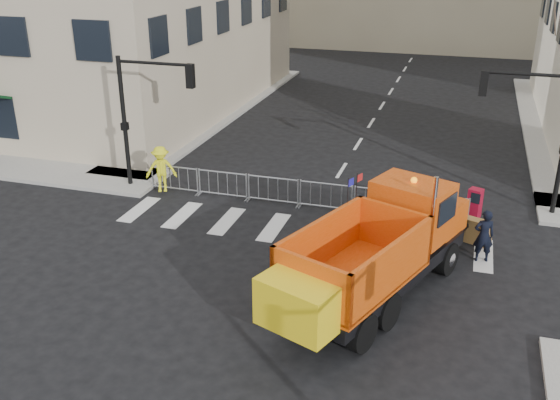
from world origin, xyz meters
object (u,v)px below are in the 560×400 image
(plow_truck, at_px, (376,250))
(cop_a, at_px, (484,236))
(cop_c, at_px, (403,223))
(worker, at_px, (161,169))
(cop_b, at_px, (449,206))
(newspaper_box, at_px, (475,203))

(plow_truck, height_order, cop_a, plow_truck)
(plow_truck, relative_size, cop_c, 5.06)
(cop_c, distance_m, worker, 9.97)
(cop_b, relative_size, newspaper_box, 1.76)
(cop_a, distance_m, worker, 12.49)
(cop_b, height_order, cop_c, cop_b)
(cop_a, height_order, newspaper_box, cop_a)
(worker, bearing_deg, cop_c, -34.42)
(cop_c, height_order, newspaper_box, cop_c)
(plow_truck, bearing_deg, newspaper_box, -0.97)
(cop_a, relative_size, cop_b, 0.92)
(newspaper_box, bearing_deg, cop_c, -105.52)
(worker, bearing_deg, cop_a, -32.64)
(plow_truck, height_order, cop_c, plow_truck)
(cop_b, height_order, newspaper_box, cop_b)
(plow_truck, distance_m, worker, 10.81)
(cop_c, xyz_separation_m, worker, (-9.78, 1.92, 0.15))
(cop_a, xyz_separation_m, newspaper_box, (-0.31, 3.10, -0.18))
(cop_a, xyz_separation_m, cop_c, (-2.54, 0.10, 0.06))
(cop_a, height_order, cop_c, cop_c)
(worker, distance_m, newspaper_box, 12.06)
(cop_a, distance_m, cop_c, 2.54)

